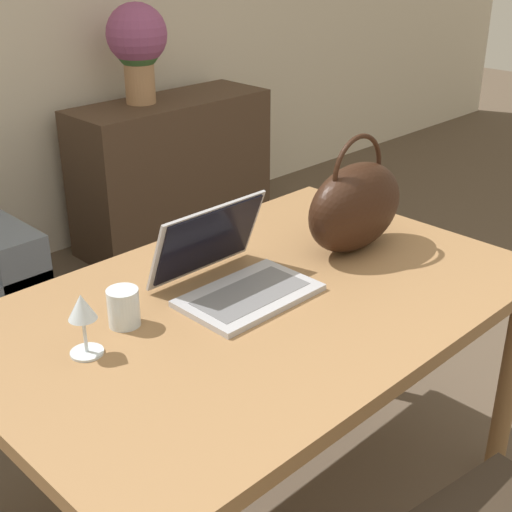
{
  "coord_description": "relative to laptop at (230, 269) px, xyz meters",
  "views": [
    {
      "loc": [
        -1.14,
        -0.32,
        1.62
      ],
      "look_at": [
        -0.03,
        0.81,
        0.87
      ],
      "focal_mm": 50.0,
      "sensor_mm": 36.0,
      "label": 1
    }
  ],
  "objects": [
    {
      "name": "handbag",
      "position": [
        0.43,
        -0.07,
        0.07
      ],
      "size": [
        0.36,
        0.17,
        0.34
      ],
      "color": "black",
      "rests_on": "dining_table"
    },
    {
      "name": "dining_table",
      "position": [
        0.02,
        -0.09,
        -0.14
      ],
      "size": [
        1.44,
        0.92,
        0.75
      ],
      "color": "olive",
      "rests_on": "ground_plane"
    },
    {
      "name": "laptop",
      "position": [
        0.0,
        0.0,
        0.0
      ],
      "size": [
        0.35,
        0.31,
        0.22
      ],
      "color": "#ADADB2",
      "rests_on": "dining_table"
    },
    {
      "name": "sideboard",
      "position": [
        1.17,
        1.72,
        -0.42
      ],
      "size": [
        1.1,
        0.4,
        0.78
      ],
      "color": "#4C3828",
      "rests_on": "ground_plane"
    },
    {
      "name": "wine_glass",
      "position": [
        -0.43,
        -0.0,
        0.04
      ],
      "size": [
        0.07,
        0.07,
        0.15
      ],
      "color": "silver",
      "rests_on": "dining_table"
    },
    {
      "name": "drinking_glass",
      "position": [
        -0.3,
        0.04,
        -0.01
      ],
      "size": [
        0.08,
        0.08,
        0.09
      ],
      "color": "silver",
      "rests_on": "dining_table"
    },
    {
      "name": "flower_vase",
      "position": [
        1.02,
        1.76,
        0.26
      ],
      "size": [
        0.3,
        0.3,
        0.49
      ],
      "color": "tan",
      "rests_on": "sideboard"
    }
  ]
}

